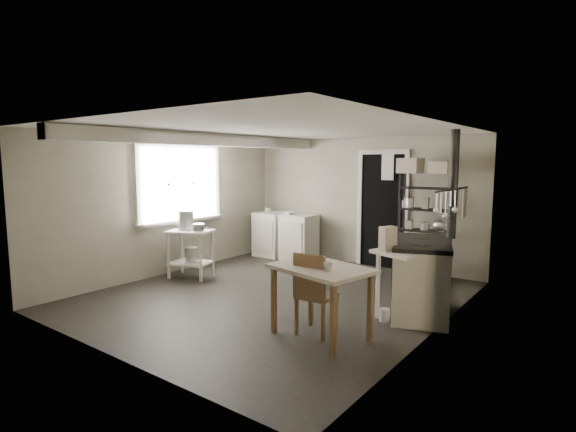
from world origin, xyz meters
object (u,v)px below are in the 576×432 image
Objects in this scene: stockpot at (185,220)px; chair at (317,290)px; stove at (422,279)px; shelf_rack at (425,220)px; prep_table at (191,253)px; flour_sack at (410,266)px; work_table at (321,303)px; base_cabinets at (285,234)px.

stockpot reaches higher than chair.
stove is 1.27× the size of chair.
shelf_rack is 2.98m from chair.
shelf_rack is (3.17, 2.17, 0.01)m from stockpot.
chair is at bearing -14.68° from prep_table.
chair reaches higher than flour_sack.
prep_table is at bearing 160.31° from chair.
shelf_rack is (3.06, 2.17, 0.55)m from prep_table.
stockpot reaches higher than stove.
stove is 1.49m from work_table.
stove reaches higher than prep_table.
prep_table is at bearing -150.46° from shelf_rack.
stove is (3.32, -1.61, -0.02)m from base_cabinets.
base_cabinets is 1.44× the size of chair.
stockpot reaches higher than base_cabinets.
base_cabinets is at bearing 81.70° from prep_table.
prep_table is 3.03m from chair.
shelf_rack reaches higher than stockpot.
stove is 1.14× the size of work_table.
stockpot reaches higher than flour_sack.
prep_table is 3.67m from stove.
stove is at bearing -76.78° from shelf_rack.
shelf_rack is 3.43× the size of flour_sack.
work_table is at bearing -49.42° from base_cabinets.
work_table is (-0.03, -3.01, -0.57)m from shelf_rack.
base_cabinets is at bearing 175.13° from shelf_rack.
prep_table is 3.15m from work_table.
stove is at bearing -27.82° from base_cabinets.
base_cabinets reaches higher than flour_sack.
stockpot is 3.31m from work_table.
prep_table is at bearing -146.87° from flour_sack.
stove is (3.63, 0.51, 0.04)m from prep_table.
prep_table is at bearing -100.23° from base_cabinets.
chair is at bearing 142.60° from work_table.
work_table is 1.12× the size of chair.
stockpot is at bearing -103.28° from base_cabinets.
stockpot is 3.84m from shelf_rack.
prep_table is 0.46× the size of shelf_rack.
work_table is (2.72, -2.97, -0.08)m from base_cabinets.
stockpot reaches higher than work_table.
stockpot is 0.28× the size of work_table.
prep_table reaches higher than flour_sack.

